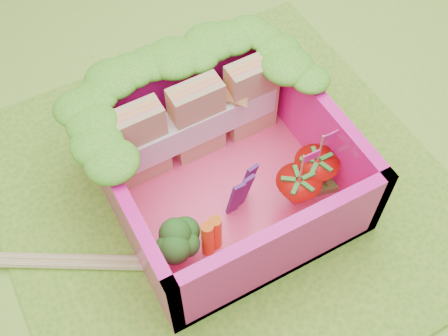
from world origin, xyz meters
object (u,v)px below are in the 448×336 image
sandwich_stack (198,120)px  strawberry_right (314,174)px  broccoli (176,238)px  chopsticks (77,262)px  strawberry_left (297,193)px  bento_box (224,165)px

sandwich_stack → strawberry_right: 0.76m
broccoli → chopsticks: broccoli is taller
sandwich_stack → strawberry_left: (0.29, -0.65, -0.14)m
strawberry_right → strawberry_left: bearing=-159.8°
bento_box → broccoli: (-0.44, -0.27, -0.03)m
bento_box → sandwich_stack: 0.34m
bento_box → strawberry_left: bearing=-46.0°
chopsticks → strawberry_left: bearing=-12.8°
broccoli → strawberry_right: strawberry_right is taller
bento_box → strawberry_right: bearing=-28.6°
chopsticks → sandwich_stack: bearing=20.7°
strawberry_right → chopsticks: (-1.41, 0.22, -0.16)m
sandwich_stack → chopsticks: size_ratio=0.55×
bento_box → sandwich_stack: bearing=88.9°
bento_box → chopsticks: (-0.95, -0.03, -0.25)m
bento_box → sandwich_stack: (0.01, 0.33, 0.05)m
broccoli → chopsticks: bearing=154.8°
broccoli → strawberry_left: bearing=-3.4°
bento_box → strawberry_left: (0.30, -0.31, -0.09)m
bento_box → chopsticks: size_ratio=0.67×
bento_box → sandwich_stack: sandwich_stack is taller
chopsticks → broccoli: bearing=-25.2°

